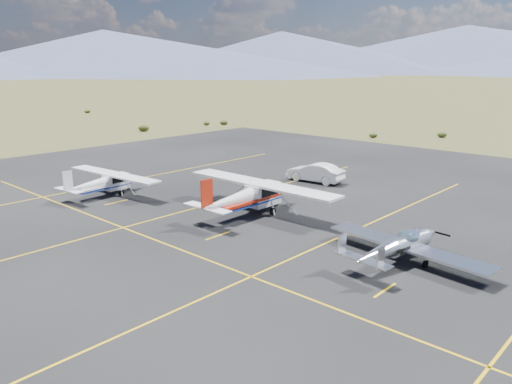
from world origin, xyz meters
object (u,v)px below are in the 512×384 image
aircraft_low_wing (400,246)px  aircraft_cessna (249,195)px  sedan (315,173)px  aircraft_plain (104,182)px

aircraft_low_wing → aircraft_cessna: aircraft_cessna is taller
aircraft_cessna → sedan: size_ratio=2.48×
aircraft_plain → sedan: bearing=-36.3°
sedan → aircraft_low_wing: bearing=43.0°
aircraft_plain → sedan: size_ratio=1.96×
aircraft_low_wing → sedan: bearing=56.2°
aircraft_cessna → aircraft_low_wing: bearing=-95.2°
aircraft_low_wing → aircraft_cessna: 11.53m
aircraft_low_wing → aircraft_cessna: bearing=92.2°
aircraft_plain → aircraft_cessna: bearing=-76.1°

